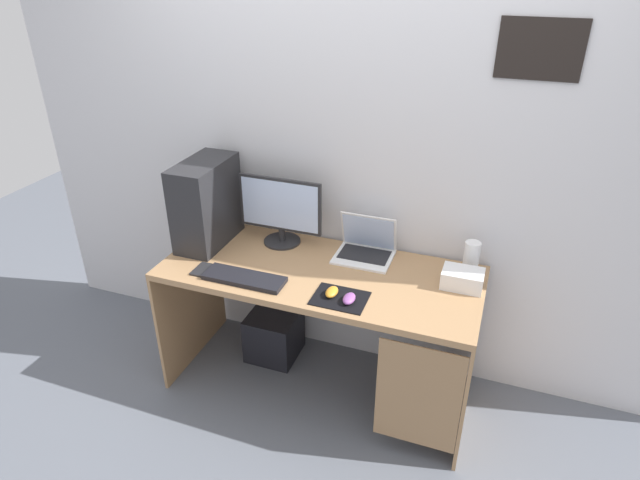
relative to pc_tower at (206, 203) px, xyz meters
The scene contains 14 objects.
ground_plane 1.24m from the pc_tower, ahead, with size 8.00×8.00×0.00m, color slate.
wall_back 0.82m from the pc_tower, 23.07° to the left, with size 4.00×0.05×2.60m.
desk 0.82m from the pc_tower, ahead, with size 1.66×0.70×0.78m.
pc_tower is the anchor object (origin of this frame).
monitor 0.41m from the pc_tower, 17.28° to the left, with size 0.48×0.21×0.39m.
laptop 0.91m from the pc_tower, ahead, with size 0.31×0.25×0.23m.
speaker 1.45m from the pc_tower, ahead, with size 0.08×0.08×0.17m, color white.
projector 1.43m from the pc_tower, ahead, with size 0.20×0.14×0.09m, color white.
keyboard 0.54m from the pc_tower, 39.34° to the right, with size 0.42×0.14×0.02m, color black.
mousepad 0.96m from the pc_tower, 18.69° to the right, with size 0.26×0.20×0.01m, color black.
mouse_left 0.91m from the pc_tower, 19.01° to the right, with size 0.06×0.10×0.03m, color orange.
mouse_right 1.01m from the pc_tower, 18.59° to the right, with size 0.06×0.10×0.03m, color #8C4C99.
cell_phone 0.40m from the pc_tower, 67.81° to the right, with size 0.07×0.13×0.01m, color #232326.
subwoofer 0.94m from the pc_tower, 10.67° to the left, with size 0.30×0.30×0.30m, color black.
Camera 1 is at (0.83, -2.26, 2.25)m, focal length 30.38 mm.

